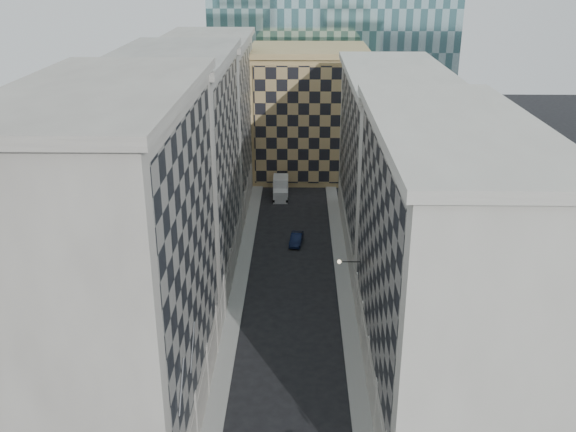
# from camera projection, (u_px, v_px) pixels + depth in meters

# --- Properties ---
(sidewalk_west) EXTENTS (1.50, 100.00, 0.15)m
(sidewalk_west) POSITION_uv_depth(u_px,v_px,m) (238.00, 290.00, 63.28)
(sidewalk_west) COLOR gray
(sidewalk_west) RESTS_ON ground
(sidewalk_east) EXTENTS (1.50, 100.00, 0.15)m
(sidewalk_east) POSITION_uv_depth(u_px,v_px,m) (345.00, 291.00, 63.10)
(sidewalk_east) COLOR gray
(sidewalk_east) RESTS_ON ground
(bldg_left_a) EXTENTS (10.80, 22.80, 23.70)m
(bldg_left_a) POSITION_uv_depth(u_px,v_px,m) (120.00, 270.00, 41.37)
(bldg_left_a) COLOR gray
(bldg_left_a) RESTS_ON ground
(bldg_left_b) EXTENTS (10.80, 22.80, 22.70)m
(bldg_left_b) POSITION_uv_depth(u_px,v_px,m) (180.00, 172.00, 61.97)
(bldg_left_b) COLOR gray
(bldg_left_b) RESTS_ON ground
(bldg_left_c) EXTENTS (10.80, 22.80, 21.70)m
(bldg_left_c) POSITION_uv_depth(u_px,v_px,m) (210.00, 123.00, 82.57)
(bldg_left_c) COLOR gray
(bldg_left_c) RESTS_ON ground
(bldg_right_a) EXTENTS (10.80, 26.80, 20.70)m
(bldg_right_a) POSITION_uv_depth(u_px,v_px,m) (443.00, 266.00, 45.28)
(bldg_right_a) COLOR #B6B2A7
(bldg_right_a) RESTS_ON ground
(bldg_right_b) EXTENTS (10.80, 28.80, 19.70)m
(bldg_right_b) POSITION_uv_depth(u_px,v_px,m) (392.00, 161.00, 70.50)
(bldg_right_b) COLOR #B6B2A7
(bldg_right_b) RESTS_ON ground
(tan_block) EXTENTS (16.80, 14.80, 18.80)m
(tan_block) POSITION_uv_depth(u_px,v_px,m) (308.00, 112.00, 94.83)
(tan_block) COLOR tan
(tan_block) RESTS_ON ground
(flagpoles_left) EXTENTS (0.10, 6.33, 2.33)m
(flagpoles_left) POSITION_uv_depth(u_px,v_px,m) (187.00, 366.00, 38.07)
(flagpoles_left) COLOR gray
(flagpoles_left) RESTS_ON ground
(bracket_lamp) EXTENTS (1.98, 0.36, 0.36)m
(bracket_lamp) POSITION_uv_depth(u_px,v_px,m) (341.00, 262.00, 55.27)
(bracket_lamp) COLOR black
(bracket_lamp) RESTS_ON ground
(box_truck) EXTENTS (2.08, 5.01, 2.74)m
(box_truck) POSITION_uv_depth(u_px,v_px,m) (281.00, 189.00, 87.78)
(box_truck) COLOR beige
(box_truck) RESTS_ON ground
(dark_car) EXTENTS (1.73, 3.83, 1.22)m
(dark_car) POSITION_uv_depth(u_px,v_px,m) (296.00, 239.00, 73.54)
(dark_car) COLOR black
(dark_car) RESTS_ON ground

